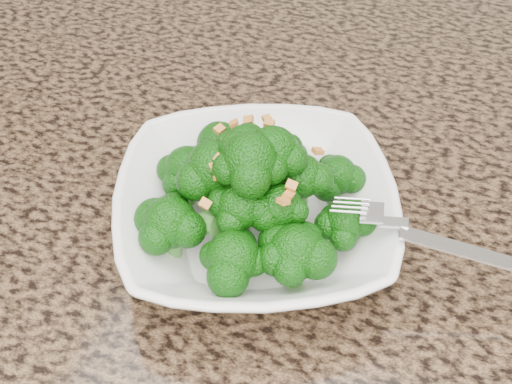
% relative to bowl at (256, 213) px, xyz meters
% --- Properties ---
extents(granite_counter, '(1.64, 1.04, 0.03)m').
position_rel_bowl_xyz_m(granite_counter, '(-0.04, 0.04, -0.04)').
color(granite_counter, brown).
rests_on(granite_counter, cabinet).
extents(bowl, '(0.28, 0.28, 0.05)m').
position_rel_bowl_xyz_m(bowl, '(0.00, 0.00, 0.00)').
color(bowl, white).
rests_on(bowl, granite_counter).
extents(broccoli_pile, '(0.19, 0.19, 0.07)m').
position_rel_bowl_xyz_m(broccoli_pile, '(0.00, 0.00, 0.06)').
color(broccoli_pile, '#0E4E09').
rests_on(broccoli_pile, bowl).
extents(garlic_topping, '(0.11, 0.11, 0.01)m').
position_rel_bowl_xyz_m(garlic_topping, '(0.00, 0.00, 0.10)').
color(garlic_topping, orange).
rests_on(garlic_topping, broccoli_pile).
extents(fork, '(0.16, 0.05, 0.01)m').
position_rel_bowl_xyz_m(fork, '(0.11, -0.00, 0.03)').
color(fork, silver).
rests_on(fork, bowl).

